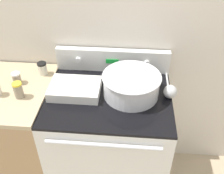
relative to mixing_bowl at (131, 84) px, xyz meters
name	(u,v)px	position (x,y,z in m)	size (l,w,h in m)	color
kitchen_wall	(113,27)	(-0.14, 0.33, 0.23)	(8.00, 0.05, 2.50)	beige
stove_range	(109,143)	(-0.14, -0.03, -0.55)	(0.81, 0.68, 0.94)	silver
control_panel	(113,60)	(-0.14, 0.27, 0.00)	(0.81, 0.07, 0.17)	silver
side_counter	(23,137)	(-0.81, -0.03, -0.55)	(0.53, 0.65, 0.95)	tan
mixing_bowl	(131,84)	(0.00, 0.00, 0.00)	(0.37, 0.37, 0.15)	silver
casserole_dish	(75,88)	(-0.36, -0.01, -0.05)	(0.33, 0.23, 0.06)	silver
ladle	(170,91)	(0.25, 0.00, -0.04)	(0.09, 0.34, 0.09)	#B7B7B7
spice_jar_black_cap	(42,68)	(-0.63, 0.16, -0.02)	(0.06, 0.06, 0.09)	beige
spice_jar_yellow_cap	(18,90)	(-0.70, -0.10, -0.02)	(0.06, 0.06, 0.11)	gray
spice_jar_white_cap	(17,78)	(-0.77, 0.04, -0.03)	(0.06, 0.06, 0.08)	gray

